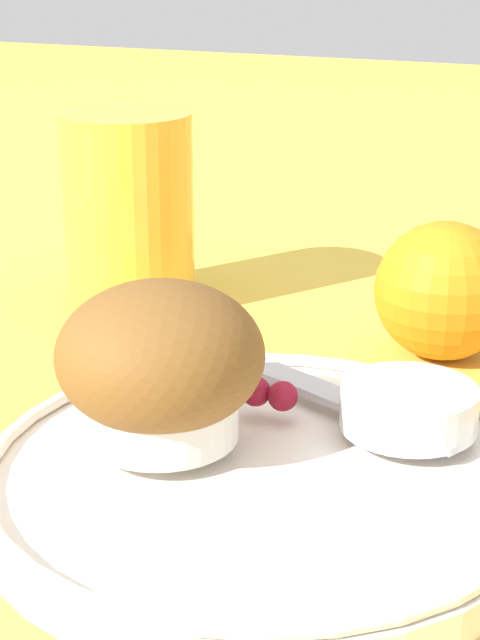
% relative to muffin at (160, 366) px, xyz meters
% --- Properties ---
extents(ground_plane, '(3.00, 3.00, 0.00)m').
position_rel_muffin_xyz_m(ground_plane, '(0.05, 0.00, -0.05)').
color(ground_plane, gold).
extents(plate, '(0.23, 0.23, 0.02)m').
position_rel_muffin_xyz_m(plate, '(0.05, 0.00, -0.04)').
color(plate, silver).
rests_on(plate, ground_plane).
extents(muffin, '(0.09, 0.09, 0.07)m').
position_rel_muffin_xyz_m(muffin, '(0.00, 0.00, 0.00)').
color(muffin, silver).
rests_on(muffin, plate).
extents(cream_ramekin, '(0.06, 0.06, 0.02)m').
position_rel_muffin_xyz_m(cream_ramekin, '(0.09, 0.05, -0.02)').
color(cream_ramekin, silver).
rests_on(cream_ramekin, plate).
extents(berry_pair, '(0.03, 0.01, 0.01)m').
position_rel_muffin_xyz_m(berry_pair, '(0.03, 0.04, -0.03)').
color(berry_pair, maroon).
rests_on(berry_pair, plate).
extents(butter_knife, '(0.15, 0.08, 0.00)m').
position_rel_muffin_xyz_m(butter_knife, '(0.05, 0.07, -0.03)').
color(butter_knife, '#B7B7BC').
rests_on(butter_knife, plate).
extents(orange_fruit, '(0.08, 0.08, 0.08)m').
position_rel_muffin_xyz_m(orange_fruit, '(0.08, 0.18, -0.01)').
color(orange_fruit, orange).
rests_on(orange_fruit, ground_plane).
extents(juice_glass, '(0.08, 0.08, 0.12)m').
position_rel_muffin_xyz_m(juice_glass, '(-0.12, 0.19, 0.01)').
color(juice_glass, gold).
rests_on(juice_glass, ground_plane).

